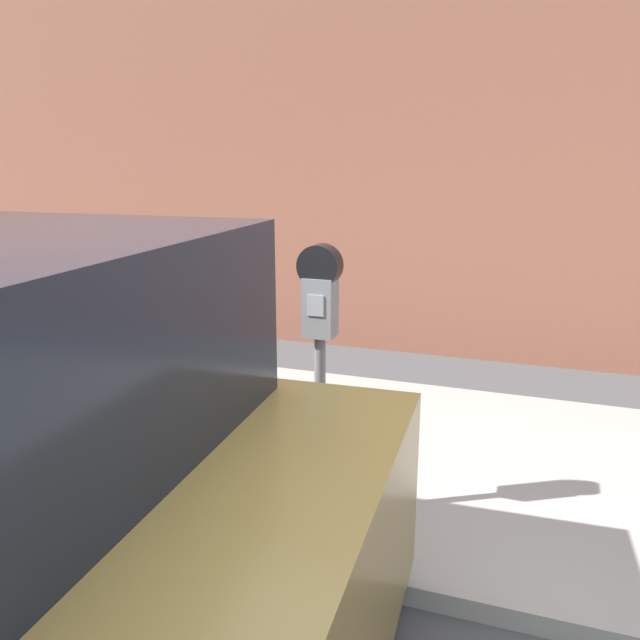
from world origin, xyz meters
TOP-DOWN VIEW (x-y plane):
  - sidewalk at (0.00, 2.20)m, footprint 24.00×2.80m
  - building_facade at (0.00, 5.01)m, footprint 24.00×0.30m
  - parking_meter at (0.04, 1.26)m, footprint 0.23×0.15m

SIDE VIEW (x-z plane):
  - sidewalk at x=0.00m, z-range 0.00..0.11m
  - parking_meter at x=0.04m, z-range 0.47..2.03m
  - building_facade at x=0.00m, z-range 0.00..4.65m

